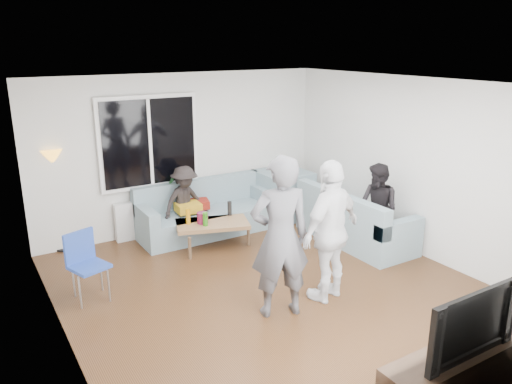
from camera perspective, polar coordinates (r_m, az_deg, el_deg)
floor at (r=6.57m, az=2.03°, el=-11.26°), size 5.00×5.50×0.04m
ceiling at (r=5.82m, az=2.31°, el=12.36°), size 5.00×5.50×0.04m
wall_back at (r=8.43m, az=-8.34°, el=4.50°), size 5.00×0.04×2.60m
wall_front at (r=4.21m, az=23.83°, el=-9.56°), size 5.00×0.04×2.60m
wall_left at (r=5.18m, az=-21.81°, el=-4.41°), size 0.04×5.50×2.60m
wall_right at (r=7.71m, az=17.98°, el=2.69°), size 0.04×5.50×2.60m
window_frame at (r=8.10m, az=-12.10°, el=5.60°), size 1.62×0.06×1.47m
window_glass at (r=8.06m, az=-12.00°, el=5.56°), size 1.50×0.02×1.35m
window_mullion at (r=8.05m, az=-11.98°, el=5.55°), size 0.05×0.03×1.35m
radiator at (r=8.38m, az=-11.49°, el=-2.78°), size 1.30×0.12×0.62m
potted_plant at (r=8.31m, az=-9.79°, el=0.63°), size 0.22×0.19×0.35m
vase at (r=8.19m, az=-12.53°, el=-0.36°), size 0.22×0.22×0.18m
sofa_back_section at (r=8.30m, az=-5.56°, el=-1.88°), size 2.30×0.85×0.85m
sofa_right_section at (r=8.07m, az=11.29°, el=-2.68°), size 2.00×0.85×0.85m
sofa_corner at (r=9.03m, az=3.10°, el=-0.27°), size 0.85×0.85×0.85m
cushion_yellow at (r=8.12m, az=-7.74°, el=-1.75°), size 0.40×0.34×0.14m
cushion_red at (r=8.26m, az=-6.68°, el=-1.37°), size 0.42×0.38×0.13m
coffee_table at (r=7.81m, az=-4.97°, el=-4.82°), size 1.23×0.92×0.40m
pitcher at (r=7.69m, az=-6.11°, el=-2.95°), size 0.17×0.17×0.17m
side_chair at (r=6.48m, az=-18.47°, el=-8.16°), size 0.51×0.51×0.86m
floor_lamp at (r=8.03m, az=-21.76°, el=-1.01°), size 0.32×0.32×1.56m
player_left at (r=5.66m, az=2.75°, el=-5.19°), size 0.80×0.64×1.91m
player_right at (r=6.10m, az=8.52°, el=-4.43°), size 1.11×0.69×1.76m
spectator_right at (r=7.68m, az=13.70°, el=-1.85°), size 0.53×0.67×1.36m
spectator_back at (r=8.12m, az=-8.10°, el=-1.14°), size 0.82×0.55×1.18m
tv_console at (r=5.09m, az=21.83°, el=-18.56°), size 1.60×0.40×0.44m
television at (r=4.81m, az=22.53°, el=-13.30°), size 1.10×0.14×0.63m
bottle_b at (r=7.57m, az=-5.80°, el=-3.09°), size 0.08×0.08×0.21m
bottle_a at (r=7.67m, az=-7.75°, el=-2.82°), size 0.07×0.07×0.23m
bottle_e at (r=7.99m, az=-3.03°, el=-1.88°), size 0.07×0.07×0.23m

